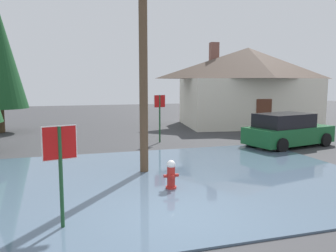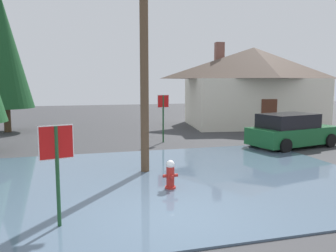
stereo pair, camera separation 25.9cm
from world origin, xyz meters
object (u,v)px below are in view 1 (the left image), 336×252
(parked_car, at_px, (287,131))
(stop_sign_near, at_px, (60,156))
(fire_hydrant, at_px, (171,175))
(utility_pole, at_px, (143,54))
(stop_sign_far, at_px, (160,109))
(house, at_px, (247,85))

(parked_car, bearing_deg, stop_sign_near, -146.70)
(stop_sign_near, distance_m, fire_hydrant, 3.67)
(utility_pole, height_order, parked_car, utility_pole)
(stop_sign_near, bearing_deg, parked_car, 33.30)
(stop_sign_near, xyz_separation_m, stop_sign_far, (4.73, 9.54, 0.14))
(stop_sign_near, height_order, house, house)
(stop_sign_far, bearing_deg, stop_sign_near, -116.37)
(stop_sign_far, bearing_deg, utility_pole, -110.50)
(house, height_order, parked_car, house)
(utility_pole, bearing_deg, stop_sign_far, 69.50)
(fire_hydrant, bearing_deg, utility_pole, 98.30)
(stop_sign_far, bearing_deg, fire_hydrant, -103.10)
(fire_hydrant, distance_m, parked_car, 8.77)
(fire_hydrant, xyz_separation_m, stop_sign_far, (1.78, 7.67, 1.27))
(utility_pole, height_order, house, utility_pole)
(fire_hydrant, relative_size, stop_sign_far, 0.36)
(stop_sign_near, relative_size, fire_hydrant, 2.53)
(stop_sign_far, relative_size, house, 0.24)
(utility_pole, relative_size, house, 0.76)
(stop_sign_near, relative_size, utility_pole, 0.29)
(fire_hydrant, relative_size, house, 0.09)
(utility_pole, height_order, stop_sign_far, utility_pole)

